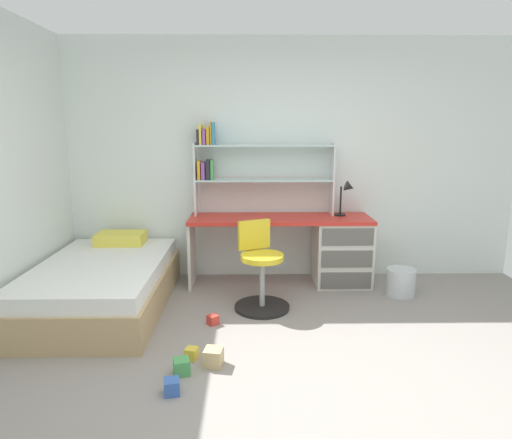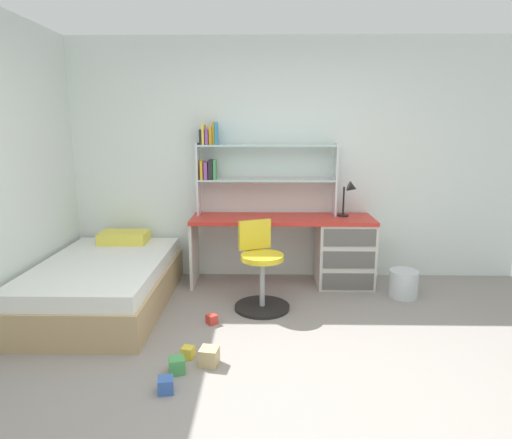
{
  "view_description": "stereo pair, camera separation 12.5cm",
  "coord_description": "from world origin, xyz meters",
  "px_view_note": "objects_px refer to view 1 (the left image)",
  "views": [
    {
      "loc": [
        -0.24,
        -2.57,
        1.68
      ],
      "look_at": [
        -0.19,
        1.31,
        0.86
      ],
      "focal_mm": 30.88,
      "sensor_mm": 36.0,
      "label": 1
    },
    {
      "loc": [
        -0.12,
        -2.57,
        1.68
      ],
      "look_at": [
        -0.19,
        1.31,
        0.86
      ],
      "focal_mm": 30.88,
      "sensor_mm": 36.0,
      "label": 2
    }
  ],
  "objects_px": {
    "toy_block_red_0": "(213,320)",
    "toy_block_yellow_2": "(192,353)",
    "toy_block_natural_3": "(214,357)",
    "toy_block_green_4": "(182,367)",
    "bookshelf_hutch": "(245,163)",
    "bed_platform": "(102,285)",
    "toy_block_blue_1": "(172,387)",
    "waste_bin": "(401,282)",
    "desk_lamp": "(347,193)",
    "desk": "(326,247)",
    "swivel_chair": "(261,274)"
  },
  "relations": [
    {
      "from": "toy_block_yellow_2",
      "to": "toy_block_natural_3",
      "type": "height_order",
      "value": "toy_block_natural_3"
    },
    {
      "from": "toy_block_red_0",
      "to": "toy_block_yellow_2",
      "type": "bearing_deg",
      "value": -100.75
    },
    {
      "from": "desk",
      "to": "toy_block_yellow_2",
      "type": "relative_size",
      "value": 22.87
    },
    {
      "from": "desk",
      "to": "toy_block_natural_3",
      "type": "bearing_deg",
      "value": -122.75
    },
    {
      "from": "bookshelf_hutch",
      "to": "bed_platform",
      "type": "distance_m",
      "value": 1.89
    },
    {
      "from": "desk_lamp",
      "to": "toy_block_natural_3",
      "type": "bearing_deg",
      "value": -126.79
    },
    {
      "from": "toy_block_yellow_2",
      "to": "desk_lamp",
      "type": "bearing_deg",
      "value": 48.2
    },
    {
      "from": "desk_lamp",
      "to": "toy_block_green_4",
      "type": "relative_size",
      "value": 3.54
    },
    {
      "from": "toy_block_yellow_2",
      "to": "toy_block_natural_3",
      "type": "distance_m",
      "value": 0.2
    },
    {
      "from": "toy_block_red_0",
      "to": "toy_block_natural_3",
      "type": "distance_m",
      "value": 0.68
    },
    {
      "from": "swivel_chair",
      "to": "toy_block_red_0",
      "type": "height_order",
      "value": "swivel_chair"
    },
    {
      "from": "waste_bin",
      "to": "toy_block_red_0",
      "type": "height_order",
      "value": "waste_bin"
    },
    {
      "from": "toy_block_red_0",
      "to": "toy_block_yellow_2",
      "type": "distance_m",
      "value": 0.59
    },
    {
      "from": "desk",
      "to": "toy_block_yellow_2",
      "type": "xyz_separation_m",
      "value": [
        -1.26,
        -1.61,
        -0.37
      ]
    },
    {
      "from": "bookshelf_hutch",
      "to": "toy_block_yellow_2",
      "type": "relative_size",
      "value": 17.72
    },
    {
      "from": "bed_platform",
      "to": "toy_block_green_4",
      "type": "bearing_deg",
      "value": -52.0
    },
    {
      "from": "bookshelf_hutch",
      "to": "swivel_chair",
      "type": "xyz_separation_m",
      "value": [
        0.15,
        -0.81,
        -0.97
      ]
    },
    {
      "from": "toy_block_red_0",
      "to": "toy_block_yellow_2",
      "type": "relative_size",
      "value": 0.97
    },
    {
      "from": "waste_bin",
      "to": "toy_block_green_4",
      "type": "xyz_separation_m",
      "value": [
        -2.01,
        -1.44,
        -0.08
      ]
    },
    {
      "from": "toy_block_blue_1",
      "to": "waste_bin",
      "type": "bearing_deg",
      "value": 39.39
    },
    {
      "from": "waste_bin",
      "to": "bed_platform",
      "type": "bearing_deg",
      "value": -174.73
    },
    {
      "from": "toy_block_red_0",
      "to": "toy_block_natural_3",
      "type": "bearing_deg",
      "value": -84.88
    },
    {
      "from": "bookshelf_hutch",
      "to": "toy_block_green_4",
      "type": "bearing_deg",
      "value": -102.39
    },
    {
      "from": "toy_block_natural_3",
      "to": "toy_block_blue_1",
      "type": "bearing_deg",
      "value": -125.2
    },
    {
      "from": "waste_bin",
      "to": "bookshelf_hutch",
      "type": "bearing_deg",
      "value": 161.77
    },
    {
      "from": "bed_platform",
      "to": "toy_block_yellow_2",
      "type": "bearing_deg",
      "value": -45.34
    },
    {
      "from": "swivel_chair",
      "to": "toy_block_yellow_2",
      "type": "height_order",
      "value": "swivel_chair"
    },
    {
      "from": "bookshelf_hutch",
      "to": "toy_block_natural_3",
      "type": "distance_m",
      "value": 2.24
    },
    {
      "from": "toy_block_blue_1",
      "to": "toy_block_natural_3",
      "type": "xyz_separation_m",
      "value": [
        0.24,
        0.34,
        0.01
      ]
    },
    {
      "from": "bed_platform",
      "to": "desk_lamp",
      "type": "bearing_deg",
      "value": 15.68
    },
    {
      "from": "bed_platform",
      "to": "waste_bin",
      "type": "distance_m",
      "value": 2.94
    },
    {
      "from": "toy_block_blue_1",
      "to": "toy_block_natural_3",
      "type": "distance_m",
      "value": 0.42
    },
    {
      "from": "toy_block_red_0",
      "to": "toy_block_blue_1",
      "type": "relative_size",
      "value": 0.83
    },
    {
      "from": "desk_lamp",
      "to": "toy_block_yellow_2",
      "type": "relative_size",
      "value": 4.53
    },
    {
      "from": "bookshelf_hutch",
      "to": "toy_block_red_0",
      "type": "distance_m",
      "value": 1.75
    },
    {
      "from": "swivel_chair",
      "to": "toy_block_green_4",
      "type": "bearing_deg",
      "value": -116.73
    },
    {
      "from": "toy_block_yellow_2",
      "to": "toy_block_blue_1",
      "type": "bearing_deg",
      "value": -99.17
    },
    {
      "from": "toy_block_green_4",
      "to": "desk_lamp",
      "type": "bearing_deg",
      "value": 50.67
    },
    {
      "from": "waste_bin",
      "to": "desk_lamp",
      "type": "bearing_deg",
      "value": 140.05
    },
    {
      "from": "desk",
      "to": "toy_block_green_4",
      "type": "xyz_separation_m",
      "value": [
        -1.31,
        -1.81,
        -0.35
      ]
    },
    {
      "from": "bookshelf_hutch",
      "to": "toy_block_green_4",
      "type": "height_order",
      "value": "bookshelf_hutch"
    },
    {
      "from": "bookshelf_hutch",
      "to": "swivel_chair",
      "type": "distance_m",
      "value": 1.28
    },
    {
      "from": "desk_lamp",
      "to": "bed_platform",
      "type": "height_order",
      "value": "desk_lamp"
    },
    {
      "from": "desk_lamp",
      "to": "swivel_chair",
      "type": "bearing_deg",
      "value": -143.08
    },
    {
      "from": "toy_block_red_0",
      "to": "toy_block_green_4",
      "type": "distance_m",
      "value": 0.8
    },
    {
      "from": "toy_block_red_0",
      "to": "toy_block_green_4",
      "type": "height_order",
      "value": "toy_block_green_4"
    },
    {
      "from": "bed_platform",
      "to": "toy_block_red_0",
      "type": "relative_size",
      "value": 22.53
    },
    {
      "from": "bed_platform",
      "to": "toy_block_red_0",
      "type": "distance_m",
      "value": 1.15
    },
    {
      "from": "toy_block_blue_1",
      "to": "toy_block_green_4",
      "type": "distance_m",
      "value": 0.24
    },
    {
      "from": "bed_platform",
      "to": "waste_bin",
      "type": "height_order",
      "value": "bed_platform"
    }
  ]
}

